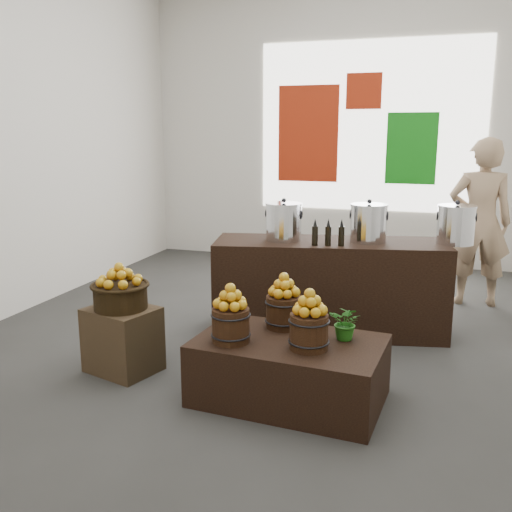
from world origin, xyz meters
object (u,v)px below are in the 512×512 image
(wicker_basket, at_px, (120,297))
(stock_pot_right, at_px, (456,226))
(display_table, at_px, (289,370))
(stock_pot_left, at_px, (284,223))
(crate, at_px, (123,340))
(stock_pot_center, at_px, (368,224))
(counter, at_px, (329,287))
(shopper, at_px, (480,223))

(wicker_basket, bearing_deg, stock_pot_right, 33.40)
(display_table, distance_m, stock_pot_right, 2.29)
(display_table, xyz_separation_m, stock_pot_left, (-0.44, 1.47, 0.85))
(crate, height_order, display_table, crate)
(stock_pot_center, height_order, stock_pot_right, same)
(counter, relative_size, stock_pot_center, 6.47)
(wicker_basket, bearing_deg, stock_pot_left, 54.11)
(display_table, bearing_deg, crate, -179.35)
(stock_pot_center, xyz_separation_m, stock_pot_right, (0.79, 0.16, 0.00))
(wicker_basket, distance_m, stock_pot_left, 1.75)
(crate, relative_size, stock_pot_left, 1.57)
(counter, bearing_deg, crate, -146.04)
(wicker_basket, xyz_separation_m, stock_pot_right, (2.58, 1.70, 0.44))
(stock_pot_center, bearing_deg, stock_pot_left, -168.44)
(counter, xyz_separation_m, stock_pot_center, (0.35, 0.07, 0.63))
(crate, relative_size, stock_pot_center, 1.57)
(stock_pot_right, bearing_deg, shopper, 76.12)
(stock_pot_right, height_order, shopper, shopper)
(crate, relative_size, display_table, 0.40)
(stock_pot_left, distance_m, stock_pot_right, 1.61)
(stock_pot_center, relative_size, stock_pot_right, 1.00)
(crate, relative_size, wicker_basket, 1.25)
(wicker_basket, height_order, counter, counter)
(stock_pot_center, bearing_deg, display_table, -102.08)
(crate, distance_m, display_table, 1.44)
(crate, distance_m, stock_pot_right, 3.19)
(crate, xyz_separation_m, display_table, (1.44, -0.10, -0.04))
(display_table, bearing_deg, stock_pot_left, 111.20)
(counter, distance_m, stock_pot_left, 0.77)
(display_table, bearing_deg, stock_pot_right, 62.14)
(stock_pot_left, bearing_deg, crate, -125.89)
(display_table, xyz_separation_m, counter, (0.00, 1.56, 0.22))
(display_table, distance_m, counter, 1.58)
(display_table, bearing_deg, shopper, 68.82)
(display_table, bearing_deg, stock_pot_center, 82.46)
(counter, relative_size, shopper, 1.18)
(stock_pot_center, height_order, shopper, shopper)
(crate, distance_m, counter, 2.06)
(wicker_basket, bearing_deg, stock_pot_center, 40.72)
(crate, height_order, stock_pot_left, stock_pot_left)
(crate, distance_m, stock_pot_center, 2.49)
(shopper, bearing_deg, stock_pot_left, 33.84)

